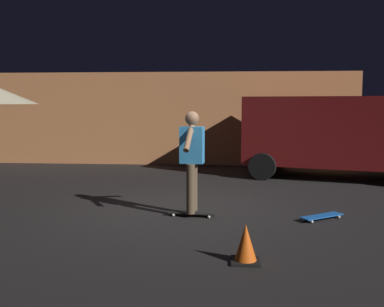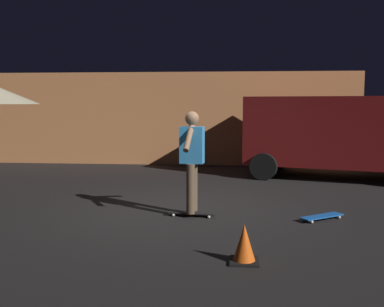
# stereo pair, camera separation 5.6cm
# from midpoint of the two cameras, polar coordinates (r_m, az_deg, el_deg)

# --- Properties ---
(ground_plane) EXTENTS (28.00, 28.00, 0.00)m
(ground_plane) POSITION_cam_midpoint_polar(r_m,az_deg,el_deg) (8.02, -1.69, -7.13)
(ground_plane) COLOR black
(low_building) EXTENTS (12.30, 4.47, 2.79)m
(low_building) POSITION_cam_midpoint_polar(r_m,az_deg,el_deg) (15.94, -3.81, 4.67)
(low_building) COLOR #C67A47
(low_building) RESTS_ON ground_plane
(parked_van) EXTENTS (4.94, 3.23, 2.03)m
(parked_van) POSITION_cam_midpoint_polar(r_m,az_deg,el_deg) (11.86, 18.14, 2.63)
(parked_van) COLOR maroon
(parked_van) RESTS_ON ground_plane
(skateboard_ridden) EXTENTS (0.80, 0.29, 0.07)m
(skateboard_ridden) POSITION_cam_midpoint_polar(r_m,az_deg,el_deg) (7.58, -0.21, -7.50)
(skateboard_ridden) COLOR black
(skateboard_ridden) RESTS_ON ground_plane
(skateboard_spare) EXTENTS (0.76, 0.61, 0.07)m
(skateboard_spare) POSITION_cam_midpoint_polar(r_m,az_deg,el_deg) (7.64, 15.84, -7.63)
(skateboard_spare) COLOR #1959B2
(skateboard_spare) RESTS_ON ground_plane
(skater) EXTENTS (0.40, 0.99, 1.67)m
(skater) POSITION_cam_midpoint_polar(r_m,az_deg,el_deg) (7.40, -0.22, -0.10)
(skater) COLOR brown
(skater) RESTS_ON skateboard_ridden
(traffic_cone) EXTENTS (0.34, 0.34, 0.46)m
(traffic_cone) POSITION_cam_midpoint_polar(r_m,az_deg,el_deg) (5.46, 6.48, -11.39)
(traffic_cone) COLOR black
(traffic_cone) RESTS_ON ground_plane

